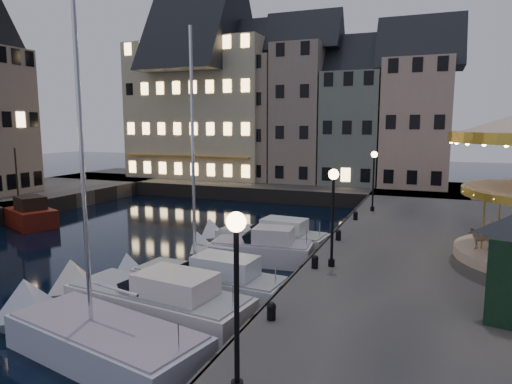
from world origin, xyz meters
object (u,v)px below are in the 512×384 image
at_px(streetlamp_b, 333,204).
at_px(bollard_d, 356,215).
at_px(streetlamp_c, 374,172).
at_px(motorboat_d, 254,250).
at_px(bollard_b, 315,261).
at_px(bollard_a, 271,310).
at_px(motorboat_c, 201,282).
at_px(motorboat_e, 265,239).
at_px(bollard_c, 338,235).
at_px(motorboat_b, 150,301).
at_px(streetlamp_a, 236,278).
at_px(motorboat_a, 94,338).
at_px(red_fishing_boat, 25,215).

distance_m(streetlamp_b, bollard_d, 10.30).
relative_size(streetlamp_c, motorboat_d, 0.65).
height_order(bollard_b, motorboat_d, motorboat_d).
distance_m(bollard_a, motorboat_c, 5.96).
relative_size(bollard_a, motorboat_e, 0.08).
xyz_separation_m(bollard_c, motorboat_b, (-5.34, -9.27, -0.96)).
bearing_deg(motorboat_e, motorboat_b, -94.37).
bearing_deg(streetlamp_a, bollard_a, 98.53).
distance_m(streetlamp_a, bollard_b, 9.82).
distance_m(bollard_d, motorboat_a, 18.62).
bearing_deg(bollard_d, bollard_c, -90.00).
bearing_deg(motorboat_a, streetlamp_a, -20.24).
bearing_deg(bollard_b, motorboat_e, 125.76).
distance_m(streetlamp_c, motorboat_d, 11.81).
bearing_deg(motorboat_a, streetlamp_c, 74.37).
xyz_separation_m(streetlamp_b, bollard_d, (-0.60, 10.00, -2.41)).
height_order(streetlamp_c, bollard_c, streetlamp_c).
bearing_deg(streetlamp_c, bollard_d, -99.73).
distance_m(streetlamp_c, bollard_c, 9.34).
relative_size(bollard_b, motorboat_b, 0.07).
bearing_deg(red_fishing_boat, bollard_c, -3.22).
xyz_separation_m(streetlamp_c, bollard_a, (-0.60, -19.50, -2.41)).
height_order(streetlamp_b, bollard_b, streetlamp_b).
relative_size(bollard_b, bollard_c, 1.00).
bearing_deg(streetlamp_b, motorboat_e, 131.54).
height_order(streetlamp_b, bollard_a, streetlamp_b).
height_order(motorboat_a, motorboat_b, motorboat_a).
bearing_deg(bollard_c, motorboat_e, 164.07).
height_order(bollard_b, motorboat_a, motorboat_a).
bearing_deg(bollard_d, motorboat_b, -109.87).
bearing_deg(motorboat_c, bollard_c, 56.11).
xyz_separation_m(motorboat_b, motorboat_e, (0.81, 10.57, -0.00)).
bearing_deg(streetlamp_a, motorboat_a, 159.76).
height_order(streetlamp_a, motorboat_d, streetlamp_a).
height_order(bollard_d, motorboat_e, motorboat_e).
distance_m(motorboat_b, motorboat_d, 8.13).
distance_m(streetlamp_c, bollard_a, 19.66).
xyz_separation_m(streetlamp_b, bollard_a, (-0.60, -6.00, -2.41)).
bearing_deg(bollard_b, bollard_d, 90.00).
xyz_separation_m(bollard_d, motorboat_e, (-4.53, -4.21, -0.96)).
distance_m(bollard_d, motorboat_d, 8.01).
distance_m(bollard_a, motorboat_d, 10.26).
xyz_separation_m(streetlamp_c, red_fishing_boat, (-24.05, -7.68, -3.33)).
distance_m(streetlamp_a, bollard_d, 20.15).
bearing_deg(streetlamp_a, bollard_d, 91.72).
relative_size(motorboat_b, motorboat_d, 1.32).
bearing_deg(streetlamp_b, bollard_d, 93.43).
distance_m(streetlamp_b, red_fishing_boat, 24.97).
height_order(bollard_c, motorboat_c, motorboat_c).
relative_size(streetlamp_b, motorboat_a, 0.31).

